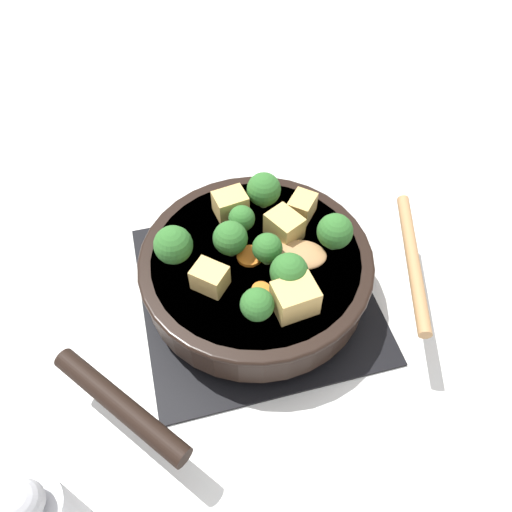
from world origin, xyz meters
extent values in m
plane|color=silver|center=(0.00, 0.00, 0.00)|extent=(2.40, 2.40, 0.00)
cube|color=black|center=(0.00, 0.00, 0.00)|extent=(0.31, 0.31, 0.01)
torus|color=black|center=(0.00, 0.00, 0.02)|extent=(0.24, 0.24, 0.01)
cube|color=black|center=(0.00, 0.00, 0.02)|extent=(0.01, 0.23, 0.01)
cube|color=black|center=(0.00, 0.00, 0.02)|extent=(0.23, 0.01, 0.01)
cylinder|color=black|center=(0.00, 0.00, 0.05)|extent=(0.29, 0.29, 0.06)
cylinder|color=brown|center=(0.00, 0.00, 0.06)|extent=(0.27, 0.27, 0.05)
torus|color=black|center=(0.00, 0.00, 0.08)|extent=(0.30, 0.30, 0.01)
cylinder|color=black|center=(-0.19, -0.15, 0.07)|extent=(0.13, 0.16, 0.02)
ellipsoid|color=#A87A4C|center=(0.05, -0.02, 0.09)|extent=(0.08, 0.07, 0.01)
cylinder|color=#A87A4C|center=(0.18, -0.06, 0.09)|extent=(0.08, 0.21, 0.02)
cube|color=tan|center=(-0.01, 0.08, 0.10)|extent=(0.05, 0.04, 0.03)
cube|color=tan|center=(0.02, -0.09, 0.10)|extent=(0.05, 0.04, 0.04)
cube|color=tan|center=(-0.06, -0.03, 0.10)|extent=(0.05, 0.05, 0.03)
cube|color=tan|center=(0.04, 0.02, 0.10)|extent=(0.05, 0.05, 0.03)
cube|color=tan|center=(0.08, 0.05, 0.10)|extent=(0.05, 0.05, 0.03)
cylinder|color=#709956|center=(0.10, -0.01, 0.09)|extent=(0.01, 0.01, 0.01)
sphere|color=#2D6628|center=(0.10, -0.01, 0.11)|extent=(0.05, 0.05, 0.05)
cylinder|color=#709956|center=(-0.02, -0.09, 0.09)|extent=(0.01, 0.01, 0.01)
sphere|color=#2D6628|center=(-0.02, -0.09, 0.11)|extent=(0.04, 0.04, 0.04)
cylinder|color=#709956|center=(-0.03, 0.01, 0.09)|extent=(0.01, 0.01, 0.01)
sphere|color=#2D6628|center=(-0.03, 0.01, 0.11)|extent=(0.04, 0.04, 0.04)
cylinder|color=#709956|center=(0.03, 0.08, 0.09)|extent=(0.01, 0.01, 0.01)
sphere|color=#2D6628|center=(0.03, 0.08, 0.11)|extent=(0.05, 0.05, 0.05)
cylinder|color=#709956|center=(-0.01, 0.04, 0.09)|extent=(0.01, 0.01, 0.01)
sphere|color=#2D6628|center=(-0.01, 0.04, 0.11)|extent=(0.03, 0.03, 0.03)
cylinder|color=#709956|center=(0.03, -0.05, 0.09)|extent=(0.01, 0.01, 0.01)
sphere|color=#2D6628|center=(0.03, -0.05, 0.11)|extent=(0.05, 0.05, 0.05)
cylinder|color=#709956|center=(-0.10, 0.02, 0.09)|extent=(0.01, 0.01, 0.01)
sphere|color=#2D6628|center=(-0.10, 0.02, 0.11)|extent=(0.05, 0.05, 0.05)
cylinder|color=#709956|center=(0.01, -0.01, 0.09)|extent=(0.01, 0.01, 0.01)
sphere|color=#2D6628|center=(0.01, -0.01, 0.11)|extent=(0.04, 0.04, 0.04)
cylinder|color=orange|center=(-0.01, 0.00, 0.08)|extent=(0.03, 0.03, 0.01)
cylinder|color=orange|center=(-0.01, -0.05, 0.08)|extent=(0.02, 0.02, 0.01)
sphere|color=#B2B2B7|center=(-0.25, -0.25, 0.16)|extent=(0.03, 0.03, 0.03)
camera|label=1|loc=(-0.10, -0.38, 0.57)|focal=35.00mm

